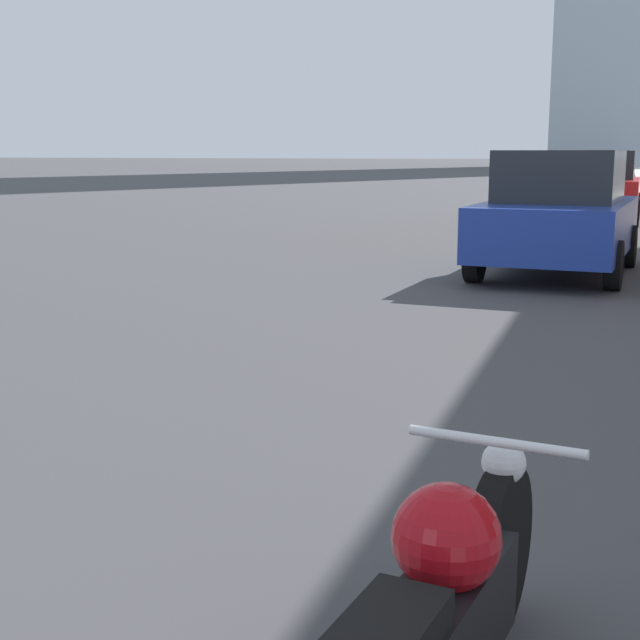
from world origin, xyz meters
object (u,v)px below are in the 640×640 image
object	(u,v)px
parked_car_white	(614,168)
parked_car_blue	(558,214)
parked_car_red	(600,187)
parked_car_yellow	(604,174)

from	to	relation	value
parked_car_white	parked_car_blue	bearing A→B (deg)	-90.00
parked_car_red	parked_car_blue	bearing A→B (deg)	-90.55
parked_car_red	parked_car_yellow	xyz separation A→B (m)	(-0.22, 12.32, 0.01)
parked_car_yellow	parked_car_white	distance (m)	12.01
parked_car_yellow	parked_car_blue	bearing A→B (deg)	-94.39
parked_car_red	parked_car_yellow	size ratio (longest dim) A/B	0.87
parked_car_blue	parked_car_white	size ratio (longest dim) A/B	0.93
parked_car_red	parked_car_white	world-z (taller)	parked_car_white
parked_car_blue	parked_car_yellow	size ratio (longest dim) A/B	0.88
parked_car_blue	parked_car_yellow	world-z (taller)	parked_car_yellow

